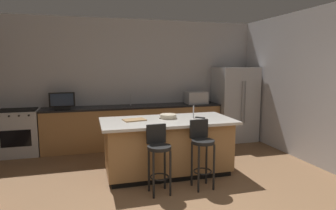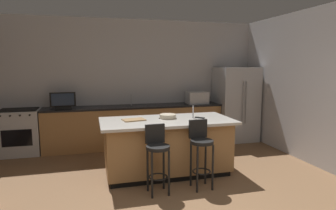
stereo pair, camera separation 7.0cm
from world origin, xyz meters
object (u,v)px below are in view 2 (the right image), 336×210
range_oven (20,132)px  bar_stool_left (157,153)px  bar_stool_right (201,148)px  kitchen_island (167,146)px  cell_phone (162,118)px  cutting_board (134,120)px  fruit_bowl (168,116)px  tv_remote (200,118)px  refrigerator (236,104)px  tv_monitor (63,101)px  microwave (197,98)px

range_oven → bar_stool_left: 3.40m
bar_stool_right → kitchen_island: bearing=113.2°
cell_phone → cutting_board: cutting_board is taller
fruit_bowl → bar_stool_right: bearing=-69.4°
bar_stool_left → bar_stool_right: (0.67, 0.01, 0.02)m
bar_stool_right → tv_remote: bar_stool_right is taller
range_oven → kitchen_island: bearing=-34.1°
refrigerator → cutting_board: size_ratio=4.98×
refrigerator → range_oven: bearing=179.0°
tv_monitor → fruit_bowl: tv_monitor is taller
cell_phone → kitchen_island: bearing=-40.7°
refrigerator → tv_remote: 2.36m
range_oven → bar_stool_left: bearing=-47.1°
cell_phone → cutting_board: (-0.49, -0.07, 0.01)m
fruit_bowl → bar_stool_left: bearing=-114.7°
microwave → fruit_bowl: 2.05m
tv_monitor → tv_remote: tv_monitor is taller
cutting_board → bar_stool_left: bearing=-74.5°
tv_monitor → bar_stool_right: bearing=-48.8°
bar_stool_left → bar_stool_right: size_ratio=0.97×
range_oven → bar_stool_left: (2.31, -2.48, 0.12)m
tv_monitor → tv_remote: 2.94m
refrigerator → tv_monitor: (-3.95, 0.03, 0.19)m
tv_monitor → bar_stool_left: tv_monitor is taller
bar_stool_left → cell_phone: 0.95m
refrigerator → cutting_board: (-2.72, -1.62, 0.05)m
range_oven → cell_phone: size_ratio=6.28×
microwave → tv_remote: bearing=-109.3°
tv_remote → bar_stool_right: bearing=-153.0°
kitchen_island → cutting_board: cutting_board is taller
bar_stool_left → cell_phone: bearing=68.5°
microwave → cell_phone: microwave is taller
refrigerator → fruit_bowl: (-2.13, -1.60, 0.08)m
bar_stool_left → refrigerator: bearing=40.4°
refrigerator → fruit_bowl: refrigerator is taller
tv_monitor → fruit_bowl: 2.45m
fruit_bowl → cutting_board: fruit_bowl is taller
microwave → tv_monitor: 2.99m
refrigerator → tv_monitor: refrigerator is taller
range_oven → bar_stool_right: (2.98, -2.47, 0.15)m
range_oven → fruit_bowl: fruit_bowl is taller
bar_stool_left → tv_remote: size_ratio=5.79×
kitchen_island → fruit_bowl: size_ratio=7.87×
refrigerator → bar_stool_left: size_ratio=1.80×
kitchen_island → tv_monitor: (-1.78, 1.74, 0.61)m
refrigerator → bar_stool_right: bearing=-127.5°
tv_monitor → microwave: bearing=1.0°
kitchen_island → cell_phone: size_ratio=14.64×
cell_phone → cutting_board: 0.50m
cell_phone → tv_remote: tv_remote is taller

